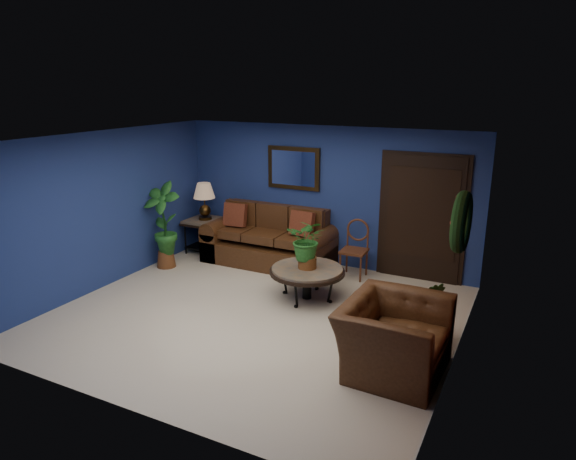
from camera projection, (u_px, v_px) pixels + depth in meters
The scene contains 18 objects.
floor at pixel (255, 315), 7.36m from camera, with size 5.50×5.50×0.00m, color beige.
wall_back at pixel (325, 196), 9.16m from camera, with size 5.50×0.04×2.50m, color navy.
wall_left at pixel (105, 210), 8.20m from camera, with size 0.04×5.00×2.50m, color navy.
wall_right_brick at pixel (463, 262), 5.83m from camera, with size 0.04×5.00×2.50m, color maroon.
ceiling at pixel (252, 139), 6.67m from camera, with size 5.50×5.00×0.02m, color white.
crown_molding at pixel (470, 158), 5.51m from camera, with size 0.03×5.00×0.14m, color white.
wall_mirror at pixel (294, 168), 9.26m from camera, with size 1.02×0.06×0.77m, color #472E12.
closet_door at pixel (422, 219), 8.44m from camera, with size 1.44×0.06×2.18m, color black.
wreath at pixel (462, 222), 5.77m from camera, with size 0.72×0.72×0.16m, color black.
sofa at pixel (271, 244), 9.44m from camera, with size 2.36×1.02×1.06m.
coffee_table at pixel (307, 272), 7.82m from camera, with size 1.15×1.15×0.49m.
end_table at pixel (206, 227), 9.97m from camera, with size 0.72×0.72×0.66m.
table_lamp at pixel (204, 197), 9.81m from camera, with size 0.41×0.41×0.69m.
side_chair at pixel (355, 245), 8.71m from camera, with size 0.44×0.44×0.99m.
armchair at pixel (394, 337), 5.86m from camera, with size 1.27×1.11×0.83m, color #4B2A15.
coffee_plant at pixel (307, 241), 7.68m from camera, with size 0.66×0.60×0.78m.
floor_plant at pixel (429, 309), 6.60m from camera, with size 0.42×0.37×0.80m.
tall_plant at pixel (164, 222), 9.06m from camera, with size 0.68×0.46×1.55m.
Camera 1 is at (3.44, -5.81, 3.22)m, focal length 32.00 mm.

